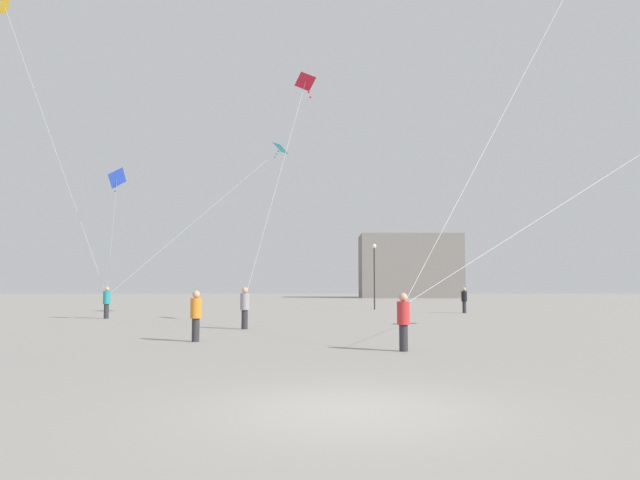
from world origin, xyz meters
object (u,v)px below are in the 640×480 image
(person_in_red, at_px, (403,319))
(kite_amber_delta, at_px, (7,14))
(person_in_orange, at_px, (196,314))
(person_in_grey, at_px, (245,306))
(building_left_hall, at_px, (409,266))
(kite_cobalt_delta, at_px, (116,180))
(kite_cyan_delta, at_px, (278,151))
(lamppost_east, at_px, (374,266))
(kite_crimson_delta, at_px, (305,88))
(person_in_black, at_px, (464,299))
(person_in_teal, at_px, (107,301))

(person_in_red, xyz_separation_m, kite_amber_delta, (-17.92, 11.80, 14.62))
(person_in_orange, relative_size, kite_amber_delta, 0.11)
(person_in_grey, bearing_deg, building_left_hall, 166.88)
(kite_cobalt_delta, relative_size, kite_cyan_delta, 0.66)
(person_in_orange, height_order, kite_cobalt_delta, kite_cobalt_delta)
(building_left_hall, height_order, lamppost_east, building_left_hall)
(lamppost_east, bearing_deg, person_in_orange, -108.61)
(person_in_grey, bearing_deg, kite_amber_delta, -101.01)
(person_in_red, bearing_deg, person_in_orange, -64.28)
(person_in_grey, height_order, kite_crimson_delta, kite_crimson_delta)
(person_in_orange, distance_m, kite_cobalt_delta, 14.82)
(person_in_orange, distance_m, person_in_grey, 5.85)
(kite_cobalt_delta, distance_m, kite_crimson_delta, 11.64)
(person_in_orange, relative_size, kite_cyan_delta, 0.17)
(person_in_red, distance_m, lamppost_east, 30.93)
(building_left_hall, bearing_deg, person_in_black, -96.41)
(person_in_orange, xyz_separation_m, kite_amber_delta, (-11.41, 8.73, 14.59))
(kite_cobalt_delta, bearing_deg, person_in_red, -47.97)
(person_in_grey, xyz_separation_m, person_in_red, (5.48, -8.83, -0.09))
(kite_amber_delta, bearing_deg, building_left_hall, 64.96)
(kite_cyan_delta, bearing_deg, person_in_grey, -93.93)
(kite_cobalt_delta, bearing_deg, building_left_hall, 67.48)
(kite_cyan_delta, bearing_deg, kite_cobalt_delta, -144.34)
(kite_cyan_delta, distance_m, building_left_hall, 64.66)
(kite_cobalt_delta, xyz_separation_m, lamppost_east, (15.89, 16.15, -4.06))
(person_in_orange, relative_size, building_left_hall, 0.10)
(kite_amber_delta, height_order, kite_cyan_delta, kite_amber_delta)
(person_in_red, bearing_deg, kite_crimson_delta, -113.49)
(person_in_teal, xyz_separation_m, person_in_grey, (8.92, -8.57, -0.02))
(person_in_teal, distance_m, person_in_red, 22.59)
(person_in_red, bearing_deg, person_in_black, -148.17)
(person_in_grey, bearing_deg, kite_cobalt_delta, -124.40)
(person_in_teal, xyz_separation_m, person_in_orange, (7.89, -14.33, -0.08))
(person_in_orange, xyz_separation_m, kite_cyan_delta, (1.84, 17.51, 9.78))
(person_in_teal, bearing_deg, person_in_orange, 107.12)
(building_left_hall, bearing_deg, kite_cyan_delta, -107.65)
(lamppost_east, bearing_deg, kite_cyan_delta, -126.45)
(kite_crimson_delta, height_order, lamppost_east, kite_crimson_delta)
(kite_crimson_delta, bearing_deg, lamppost_east, 74.36)
(kite_amber_delta, bearing_deg, person_in_teal, 57.90)
(kite_amber_delta, bearing_deg, person_in_red, -33.37)
(person_in_teal, bearing_deg, person_in_red, 117.88)
(lamppost_east, bearing_deg, kite_crimson_delta, -105.64)
(person_in_grey, xyz_separation_m, kite_amber_delta, (-12.44, 2.97, 14.53))
(person_in_grey, relative_size, building_left_hall, 0.11)
(person_in_black, distance_m, kite_cobalt_delta, 24.40)
(kite_cyan_delta, xyz_separation_m, lamppost_east, (7.46, 10.10, -7.15))
(person_in_black, relative_size, kite_amber_delta, 0.12)
(person_in_black, xyz_separation_m, person_in_orange, (-14.87, -21.00, -0.05))
(person_in_orange, bearing_deg, person_in_red, 158.20)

